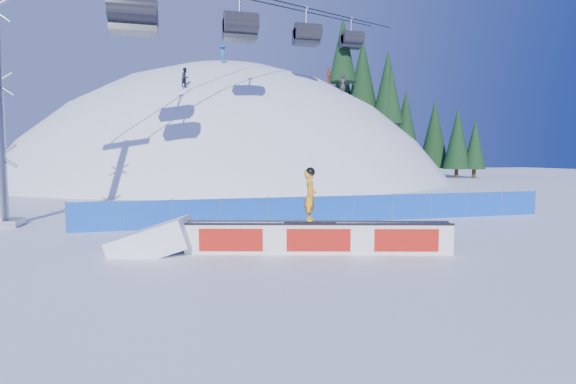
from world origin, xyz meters
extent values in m
plane|color=white|center=(0.00, 0.00, 0.00)|extent=(160.00, 160.00, 0.00)
sphere|color=white|center=(0.00, 42.00, -18.00)|extent=(64.00, 64.00, 64.00)
cylinder|color=#352415|center=(12.53, 38.75, 11.86)|extent=(0.50, 0.50, 1.40)
cone|color=black|center=(12.53, 38.75, 16.73)|extent=(3.76, 3.76, 8.54)
cylinder|color=#352415|center=(14.47, 38.75, 10.95)|extent=(0.50, 0.50, 1.40)
cone|color=black|center=(14.47, 38.75, 14.84)|extent=(2.90, 2.90, 6.58)
cylinder|color=#352415|center=(16.15, 39.58, 10.12)|extent=(0.50, 0.50, 1.40)
cone|color=black|center=(16.15, 39.58, 14.88)|extent=(3.66, 3.66, 8.32)
cylinder|color=#352415|center=(18.67, 40.38, 8.54)|extent=(0.50, 0.50, 1.40)
cone|color=black|center=(18.67, 40.38, 13.99)|extent=(4.27, 4.27, 9.70)
cylinder|color=#352415|center=(21.75, 36.59, 5.44)|extent=(0.50, 0.50, 1.40)
cone|color=black|center=(21.75, 36.59, 10.05)|extent=(3.53, 3.53, 8.02)
cylinder|color=#352415|center=(21.85, 39.88, 5.88)|extent=(0.50, 0.50, 1.40)
cone|color=black|center=(21.85, 39.88, 11.48)|extent=(4.40, 4.40, 10.00)
cylinder|color=#352415|center=(24.81, 40.59, 2.76)|extent=(0.50, 0.50, 1.40)
cone|color=black|center=(24.81, 40.59, 6.65)|extent=(2.89, 2.89, 6.58)
cylinder|color=#352415|center=(25.15, 42.31, 2.38)|extent=(0.50, 0.50, 1.40)
cone|color=black|center=(25.15, 42.31, 6.36)|extent=(2.97, 2.97, 6.76)
cylinder|color=#352415|center=(27.98, 42.56, 0.60)|extent=(0.50, 0.50, 1.40)
cone|color=black|center=(27.98, 42.56, 4.85)|extent=(3.21, 3.21, 7.30)
cylinder|color=#352415|center=(29.92, 37.46, 0.60)|extent=(0.50, 0.50, 1.40)
cone|color=black|center=(29.92, 37.46, 5.49)|extent=(3.78, 3.78, 8.58)
cylinder|color=#352415|center=(31.53, 43.64, 0.60)|extent=(0.50, 0.50, 1.40)
cone|color=black|center=(31.53, 43.64, 4.80)|extent=(3.17, 3.17, 7.20)
cylinder|color=#352415|center=(31.79, 38.66, 0.60)|extent=(0.50, 0.50, 1.40)
cone|color=black|center=(31.79, 38.66, 4.24)|extent=(2.68, 2.68, 6.08)
cube|color=#1044BA|center=(0.00, 4.50, 0.60)|extent=(22.00, 0.03, 1.20)
cylinder|color=#404E73|center=(-11.00, 4.50, 0.65)|extent=(0.05, 0.05, 1.30)
cylinder|color=#404E73|center=(-9.00, 4.50, 0.65)|extent=(0.05, 0.05, 1.30)
cylinder|color=#404E73|center=(-7.00, 4.50, 0.65)|extent=(0.05, 0.05, 1.30)
cylinder|color=#404E73|center=(-5.00, 4.50, 0.65)|extent=(0.05, 0.05, 1.30)
cylinder|color=#404E73|center=(-3.00, 4.50, 0.65)|extent=(0.05, 0.05, 1.30)
cylinder|color=#404E73|center=(-1.00, 4.50, 0.65)|extent=(0.05, 0.05, 1.30)
cylinder|color=#404E73|center=(1.00, 4.50, 0.65)|extent=(0.05, 0.05, 1.30)
cylinder|color=#404E73|center=(3.00, 4.50, 0.65)|extent=(0.05, 0.05, 1.30)
cylinder|color=#404E73|center=(5.00, 4.50, 0.65)|extent=(0.05, 0.05, 1.30)
cylinder|color=#404E73|center=(7.00, 4.50, 0.65)|extent=(0.05, 0.05, 1.30)
cylinder|color=#404E73|center=(9.00, 4.50, 0.65)|extent=(0.05, 0.05, 1.30)
cylinder|color=#404E73|center=(11.00, 4.50, 0.65)|extent=(0.05, 0.05, 1.30)
cube|color=gray|center=(-14.00, 7.00, 0.15)|extent=(1.40, 1.40, 0.30)
cylinder|color=#232229|center=(-8.75, 10.55, 10.52)|extent=(2.40, 1.50, 1.50)
cylinder|color=#232229|center=(-2.00, 17.93, 12.36)|extent=(2.40, 1.50, 1.50)
cylinder|color=#232229|center=(5.50, 26.13, 14.40)|extent=(2.40, 1.50, 1.50)
cylinder|color=#232229|center=(13.75, 35.15, 16.64)|extent=(2.40, 1.50, 1.50)
cube|color=white|center=(-2.69, -1.40, 0.46)|extent=(8.01, 2.66, 0.92)
cube|color=gray|center=(-2.69, -1.40, 0.94)|extent=(7.94, 2.66, 0.04)
cube|color=black|center=(-2.76, -1.66, 0.95)|extent=(7.88, 2.19, 0.06)
cube|color=black|center=(-2.62, -1.14, 0.95)|extent=(7.88, 2.19, 0.06)
cube|color=red|center=(-2.76, -1.65, 0.46)|extent=(7.49, 2.08, 0.69)
cube|color=red|center=(-2.62, -1.14, 0.46)|extent=(7.49, 2.08, 0.69)
cube|color=black|center=(-2.93, -1.33, 1.00)|extent=(1.62, 0.70, 0.03)
imported|color=#FFA81A|center=(-2.93, -1.33, 1.79)|extent=(0.58, 0.67, 1.55)
sphere|color=black|center=(-2.93, -1.33, 2.51)|extent=(0.29, 0.29, 0.29)
imported|color=black|center=(-5.62, 25.47, 9.64)|extent=(1.01, 1.01, 1.65)
imported|color=red|center=(9.68, 32.07, 11.66)|extent=(0.85, 1.03, 1.65)
imported|color=#1B5FA7|center=(-1.55, 32.88, 13.46)|extent=(1.23, 1.11, 1.65)
imported|color=#292929|center=(10.76, 30.59, 10.72)|extent=(0.94, 0.78, 1.65)
camera|label=1|loc=(-7.06, -14.36, 3.02)|focal=28.00mm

